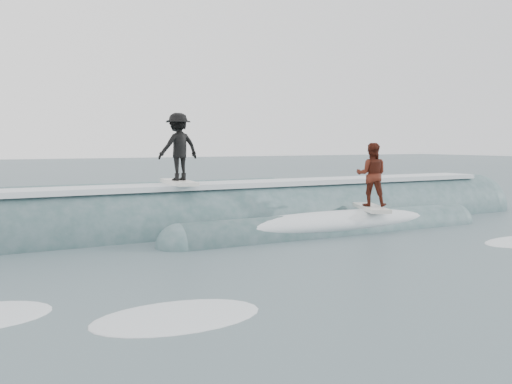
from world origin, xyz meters
TOP-DOWN VIEW (x-y plane):
  - ground at (0.00, 0.00)m, footprint 160.00×160.00m
  - breaking_wave at (0.23, 6.36)m, footprint 21.86×4.03m
  - surfer_black at (-1.86, 6.65)m, footprint 1.29×2.04m
  - surfer_red at (3.03, 4.45)m, footprint 1.30×2.05m
  - whitewater at (-0.10, -1.13)m, footprint 15.53×7.46m
  - far_swells at (-1.46, 17.65)m, footprint 41.90×8.65m

SIDE VIEW (x-z plane):
  - ground at x=0.00m, z-range 0.00..0.00m
  - whitewater at x=-0.10m, z-range -0.05..0.05m
  - far_swells at x=-1.46m, z-range -0.40..0.40m
  - breaking_wave at x=0.23m, z-range -1.21..1.29m
  - surfer_red at x=3.03m, z-range 0.53..2.40m
  - surfer_black at x=-1.86m, z-range 1.30..3.23m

